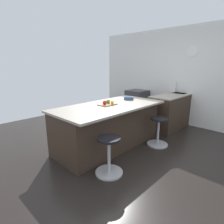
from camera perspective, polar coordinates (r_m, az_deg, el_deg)
ground_plane at (r=3.87m, az=1.86°, el=-11.34°), size 7.17×7.17×0.00m
interior_partition_left at (r=5.72m, az=20.06°, el=10.22°), size 0.15×5.51×2.70m
sink_cabinet at (r=5.48m, az=19.02°, el=0.75°), size 1.95×0.60×1.19m
oven_range at (r=6.13m, az=7.76°, el=2.60°), size 0.60×0.61×0.88m
kitchen_island at (r=3.87m, az=-1.04°, el=-4.16°), size 2.35×1.13×0.89m
stool_by_window at (r=4.07m, az=14.06°, el=-6.13°), size 0.44×0.44×0.61m
stool_middle at (r=2.97m, az=-0.93°, el=-13.70°), size 0.44×0.44×0.61m
cutting_board at (r=3.74m, az=-1.40°, el=2.36°), size 0.36×0.24×0.02m
apple_red at (r=3.67m, az=-2.30°, el=2.95°), size 0.08×0.08×0.08m
apple_yellow at (r=3.73m, az=0.10°, el=3.05°), size 0.07×0.07×0.07m
apple_green at (r=3.79m, az=-1.16°, el=3.31°), size 0.08×0.08×0.08m
fruit_bowl at (r=4.33m, az=5.18°, el=4.37°), size 0.23×0.23×0.07m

